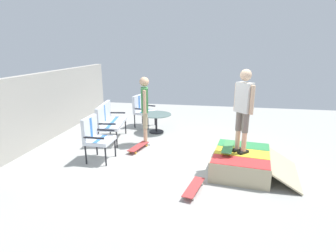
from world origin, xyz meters
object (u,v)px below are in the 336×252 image
Objects in this scene: patio_chair_near_house at (142,108)px; person_skater at (244,105)px; skate_ramp at (243,162)px; skateboard_on_ramp at (228,147)px; person_watching at (145,106)px; patio_chair_by_wall at (95,135)px; skateboard_by_bench at (138,147)px; skateboard_spare at (194,187)px; patio_table at (156,119)px; patio_bench at (108,119)px.

person_skater reaches higher than patio_chair_near_house.
skateboard_on_ramp is (0.04, 0.31, 0.30)m from skate_ramp.
skate_ramp is 1.04× the size of person_watching.
patio_chair_by_wall is 1.24× the size of skateboard_by_bench.
skateboard_spare is at bearing -114.31° from patio_chair_by_wall.
patio_chair_near_house reaches higher than patio_table.
patio_bench reaches higher than skateboard_spare.
patio_table is at bearing 45.21° from skate_ramp.
patio_chair_by_wall is at bearing 174.13° from patio_chair_near_house.
patio_table is 3.41m from person_skater.
patio_bench is 0.78× the size of person_skater.
patio_table is (0.93, -1.14, -0.21)m from patio_bench.
patio_table is at bearing 44.58° from person_skater.
patio_bench reaches higher than skateboard_by_bench.
patio_bench is 3.57m from skateboard_spare.
patio_chair_near_house is 0.86m from patio_table.
patio_table is 0.50× the size of person_watching.
patio_chair_near_house is 0.60× the size of person_skater.
patio_chair_near_house is 1.24× the size of skateboard_on_ramp.
skate_ramp reaches higher than skateboard_by_bench.
skateboard_on_ramp reaches higher than skateboard_spare.
patio_table is (2.34, 2.36, 0.19)m from skate_ramp.
skateboard_by_bench is at bearing 71.73° from skate_ramp.
person_skater reaches higher than skateboard_on_ramp.
patio_chair_near_house is at bearing 42.74° from skateboard_on_ramp.
person_skater is at bearing -95.09° from skateboard_on_ramp.
patio_bench reaches higher than skateboard_on_ramp.
patio_chair_by_wall is 1.22m from skateboard_by_bench.
skate_ramp is 1.38m from skateboard_spare.
skateboard_spare is (-1.02, 0.93, -0.13)m from skate_ramp.
skateboard_on_ramp reaches higher than skate_ramp.
patio_chair_near_house is at bearing 45.02° from person_skater.
skateboard_spare is (-3.93, -2.04, -0.53)m from patio_chair_near_house.
patio_chair_near_house is at bearing -19.47° from patio_bench.
skate_ramp reaches higher than skateboard_spare.
patio_chair_near_house is 1.81m from person_watching.
patio_bench is 1.29× the size of patio_chair_near_house.
person_watching reaches higher than skateboard_on_ramp.
skateboard_on_ramp is at bearing -113.20° from patio_bench.
patio_table is (-0.57, -0.61, -0.21)m from patio_chair_near_house.
patio_table is 1.09× the size of skateboard_by_bench.
skate_ramp is 3.79m from patio_bench.
skateboard_on_ramp is at bearing 84.91° from person_skater.
skateboard_on_ramp is (-2.87, -2.66, -0.10)m from patio_chair_near_house.
skateboard_spare is at bearing 140.32° from person_skater.
skateboard_on_ramp is at bearing -30.29° from skateboard_spare.
skate_ramp is 3.33m from patio_table.
patio_chair_by_wall is (0.04, 3.26, 0.40)m from skate_ramp.
patio_chair_by_wall is 3.29m from person_skater.
person_skater reaches higher than skateboard_spare.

